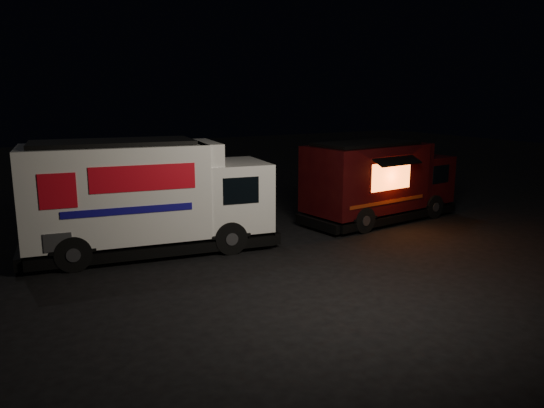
{
  "coord_description": "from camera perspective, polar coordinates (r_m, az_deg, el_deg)",
  "views": [
    {
      "loc": [
        -8.04,
        -12.44,
        4.71
      ],
      "look_at": [
        0.29,
        2.0,
        1.21
      ],
      "focal_mm": 35.0,
      "sensor_mm": 36.0,
      "label": 1
    }
  ],
  "objects": [
    {
      "name": "ground",
      "position": [
        15.54,
        2.78,
        -5.81
      ],
      "size": [
        80.0,
        80.0,
        0.0
      ],
      "primitive_type": "plane",
      "color": "black",
      "rests_on": "ground"
    },
    {
      "name": "white_truck",
      "position": [
        16.2,
        -12.94,
        0.82
      ],
      "size": [
        7.78,
        3.69,
        3.39
      ],
      "primitive_type": null,
      "rotation": [
        0.0,
        0.0,
        -0.16
      ],
      "color": "silver",
      "rests_on": "ground"
    },
    {
      "name": "red_truck",
      "position": [
        20.29,
        11.59,
        2.48
      ],
      "size": [
        6.62,
        3.01,
        2.98
      ],
      "primitive_type": null,
      "rotation": [
        0.0,
        0.0,
        0.1
      ],
      "color": "#370A0A",
      "rests_on": "ground"
    }
  ]
}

